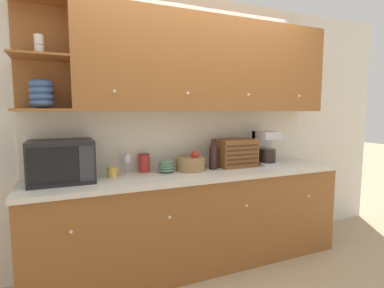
{
  "coord_description": "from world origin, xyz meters",
  "views": [
    {
      "loc": [
        -1.13,
        -2.79,
        1.47
      ],
      "look_at": [
        0.0,
        -0.2,
        1.16
      ],
      "focal_mm": 28.0,
      "sensor_mm": 36.0,
      "label": 1
    }
  ],
  "objects_px": {
    "fruit_basket": "(191,163)",
    "wine_bottle": "(213,155)",
    "bowl_stack_on_counter": "(166,166)",
    "bread_box": "(235,153)",
    "wine_glass": "(127,160)",
    "coffee_maker": "(266,148)",
    "microwave": "(62,161)",
    "mug": "(112,172)",
    "storage_canister": "(144,163)"
  },
  "relations": [
    {
      "from": "fruit_basket",
      "to": "wine_bottle",
      "type": "xyz_separation_m",
      "value": [
        0.23,
        -0.03,
        0.07
      ]
    },
    {
      "from": "bowl_stack_on_counter",
      "to": "bread_box",
      "type": "distance_m",
      "value": 0.76
    },
    {
      "from": "bowl_stack_on_counter",
      "to": "fruit_basket",
      "type": "xyz_separation_m",
      "value": [
        0.25,
        -0.01,
        0.01
      ]
    },
    {
      "from": "wine_glass",
      "to": "fruit_basket",
      "type": "height_order",
      "value": "fruit_basket"
    },
    {
      "from": "bowl_stack_on_counter",
      "to": "coffee_maker",
      "type": "bearing_deg",
      "value": -1.44
    },
    {
      "from": "fruit_basket",
      "to": "bread_box",
      "type": "height_order",
      "value": "bread_box"
    },
    {
      "from": "bowl_stack_on_counter",
      "to": "bread_box",
      "type": "height_order",
      "value": "bread_box"
    },
    {
      "from": "wine_glass",
      "to": "bowl_stack_on_counter",
      "type": "height_order",
      "value": "wine_glass"
    },
    {
      "from": "microwave",
      "to": "mug",
      "type": "height_order",
      "value": "microwave"
    },
    {
      "from": "storage_canister",
      "to": "wine_bottle",
      "type": "relative_size",
      "value": 0.56
    },
    {
      "from": "storage_canister",
      "to": "wine_bottle",
      "type": "height_order",
      "value": "wine_bottle"
    },
    {
      "from": "wine_glass",
      "to": "bread_box",
      "type": "xyz_separation_m",
      "value": [
        1.09,
        -0.09,
        0.01
      ]
    },
    {
      "from": "mug",
      "to": "storage_canister",
      "type": "height_order",
      "value": "storage_canister"
    },
    {
      "from": "mug",
      "to": "wine_bottle",
      "type": "xyz_separation_m",
      "value": [
        0.96,
        -0.04,
        0.09
      ]
    },
    {
      "from": "microwave",
      "to": "storage_canister",
      "type": "distance_m",
      "value": 0.73
    },
    {
      "from": "storage_canister",
      "to": "mug",
      "type": "bearing_deg",
      "value": -160.81
    },
    {
      "from": "wine_glass",
      "to": "microwave",
      "type": "bearing_deg",
      "value": -166.08
    },
    {
      "from": "microwave",
      "to": "fruit_basket",
      "type": "distance_m",
      "value": 1.14
    },
    {
      "from": "storage_canister",
      "to": "bowl_stack_on_counter",
      "type": "bearing_deg",
      "value": -30.74
    },
    {
      "from": "wine_glass",
      "to": "mug",
      "type": "bearing_deg",
      "value": -146.6
    },
    {
      "from": "fruit_basket",
      "to": "coffee_maker",
      "type": "relative_size",
      "value": 0.78
    },
    {
      "from": "coffee_maker",
      "to": "storage_canister",
      "type": "bearing_deg",
      "value": 174.04
    },
    {
      "from": "mug",
      "to": "wine_glass",
      "type": "relative_size",
      "value": 0.52
    },
    {
      "from": "mug",
      "to": "bowl_stack_on_counter",
      "type": "relative_size",
      "value": 0.62
    },
    {
      "from": "microwave",
      "to": "wine_bottle",
      "type": "relative_size",
      "value": 1.63
    },
    {
      "from": "fruit_basket",
      "to": "bread_box",
      "type": "relative_size",
      "value": 0.71
    },
    {
      "from": "coffee_maker",
      "to": "mug",
      "type": "bearing_deg",
      "value": 179.06
    },
    {
      "from": "storage_canister",
      "to": "wine_bottle",
      "type": "distance_m",
      "value": 0.67
    },
    {
      "from": "wine_glass",
      "to": "storage_canister",
      "type": "height_order",
      "value": "wine_glass"
    },
    {
      "from": "bread_box",
      "to": "coffee_maker",
      "type": "distance_m",
      "value": 0.36
    },
    {
      "from": "microwave",
      "to": "bread_box",
      "type": "relative_size",
      "value": 1.26
    },
    {
      "from": "bowl_stack_on_counter",
      "to": "coffee_maker",
      "type": "height_order",
      "value": "coffee_maker"
    },
    {
      "from": "mug",
      "to": "coffee_maker",
      "type": "relative_size",
      "value": 0.27
    },
    {
      "from": "bread_box",
      "to": "coffee_maker",
      "type": "bearing_deg",
      "value": -5.87
    },
    {
      "from": "storage_canister",
      "to": "wine_bottle",
      "type": "bearing_deg",
      "value": -12.63
    },
    {
      "from": "wine_bottle",
      "to": "bread_box",
      "type": "xyz_separation_m",
      "value": [
        0.28,
        0.05,
        0.0
      ]
    },
    {
      "from": "microwave",
      "to": "mug",
      "type": "relative_size",
      "value": 5.03
    },
    {
      "from": "fruit_basket",
      "to": "coffee_maker",
      "type": "height_order",
      "value": "coffee_maker"
    },
    {
      "from": "wine_bottle",
      "to": "coffee_maker",
      "type": "height_order",
      "value": "coffee_maker"
    },
    {
      "from": "microwave",
      "to": "wine_glass",
      "type": "distance_m",
      "value": 0.56
    },
    {
      "from": "wine_glass",
      "to": "wine_bottle",
      "type": "distance_m",
      "value": 0.83
    },
    {
      "from": "fruit_basket",
      "to": "wine_bottle",
      "type": "distance_m",
      "value": 0.24
    },
    {
      "from": "mug",
      "to": "wine_glass",
      "type": "height_order",
      "value": "wine_glass"
    },
    {
      "from": "mug",
      "to": "coffee_maker",
      "type": "bearing_deg",
      "value": -0.94
    },
    {
      "from": "wine_glass",
      "to": "wine_bottle",
      "type": "bearing_deg",
      "value": -9.49
    },
    {
      "from": "bowl_stack_on_counter",
      "to": "bread_box",
      "type": "bearing_deg",
      "value": 0.67
    },
    {
      "from": "coffee_maker",
      "to": "bread_box",
      "type": "bearing_deg",
      "value": 174.13
    },
    {
      "from": "microwave",
      "to": "fruit_basket",
      "type": "relative_size",
      "value": 1.77
    },
    {
      "from": "bowl_stack_on_counter",
      "to": "storage_canister",
      "type": "bearing_deg",
      "value": 149.26
    },
    {
      "from": "wine_bottle",
      "to": "storage_canister",
      "type": "bearing_deg",
      "value": 167.37
    }
  ]
}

